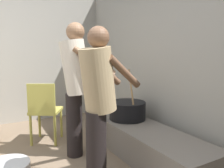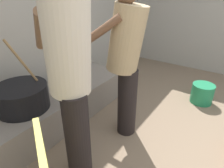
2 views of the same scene
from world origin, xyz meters
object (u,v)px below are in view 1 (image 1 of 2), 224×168
object	(u,v)px
cooking_pot_main	(127,110)
chair_olive	(45,109)
cook_in_tan_shirt	(98,97)
cook_in_cream_shirt	(76,81)

from	to	relation	value
cooking_pot_main	chair_olive	size ratio (longest dim) A/B	0.79
cook_in_tan_shirt	chair_olive	xyz separation A→B (m)	(-1.29, -0.23, -0.38)
cook_in_tan_shirt	chair_olive	distance (m)	1.36
cook_in_cream_shirt	chair_olive	world-z (taller)	cook_in_cream_shirt
chair_olive	cook_in_tan_shirt	bearing A→B (deg)	10.10
cooking_pot_main	chair_olive	xyz separation A→B (m)	(-0.62, -1.00, -0.00)
cooking_pot_main	chair_olive	bearing A→B (deg)	-121.87
cooking_pot_main	chair_olive	distance (m)	1.18
cook_in_tan_shirt	cook_in_cream_shirt	distance (m)	0.69
cooking_pot_main	cook_in_tan_shirt	size ratio (longest dim) A/B	0.45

